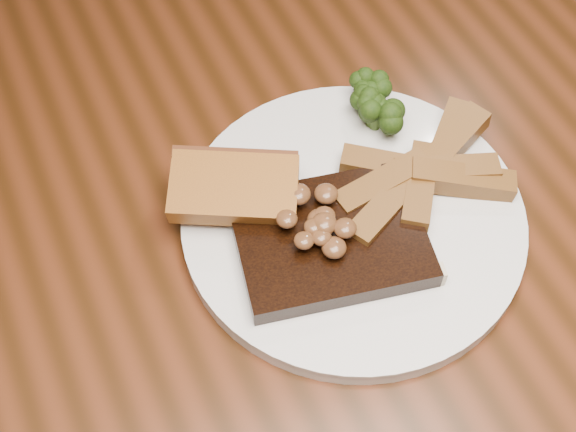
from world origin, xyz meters
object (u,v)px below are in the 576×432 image
(steak, at_px, (330,241))
(garlic_bread, at_px, (235,203))
(plate, at_px, (353,221))
(potato_wedges, at_px, (414,179))
(dining_table, at_px, (283,285))

(steak, bearing_deg, garlic_bread, 141.32)
(garlic_bread, bearing_deg, plate, -0.53)
(garlic_bread, distance_m, potato_wedges, 0.15)
(plate, distance_m, garlic_bread, 0.10)
(potato_wedges, bearing_deg, garlic_bread, 164.21)
(dining_table, bearing_deg, steak, -55.71)
(steak, bearing_deg, plate, 42.47)
(garlic_bread, bearing_deg, steak, -22.11)
(plate, relative_size, garlic_bread, 2.79)
(dining_table, height_order, garlic_bread, garlic_bread)
(dining_table, distance_m, garlic_bread, 0.12)
(plate, xyz_separation_m, garlic_bread, (-0.09, 0.05, 0.02))
(dining_table, xyz_separation_m, potato_wedges, (0.12, -0.01, 0.12))
(plate, height_order, potato_wedges, potato_wedges)
(steak, relative_size, garlic_bread, 1.45)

